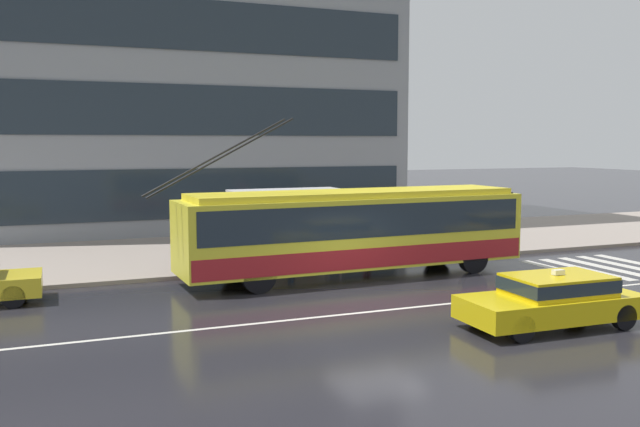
# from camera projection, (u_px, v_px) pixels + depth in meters

# --- Properties ---
(ground_plane) EXTENTS (160.00, 160.00, 0.00)m
(ground_plane) POSITION_uv_depth(u_px,v_px,m) (376.00, 300.00, 19.42)
(ground_plane) COLOR #242328
(sidewalk_slab) EXTENTS (80.00, 10.00, 0.14)m
(sidewalk_slab) POSITION_uv_depth(u_px,v_px,m) (269.00, 248.00, 28.52)
(sidewalk_slab) COLOR gray
(sidewalk_slab) RESTS_ON ground_plane
(crosswalk_stripe_edge_near) EXTENTS (0.44, 4.40, 0.01)m
(crosswalk_stripe_edge_near) POSITION_uv_depth(u_px,v_px,m) (565.00, 271.00, 23.76)
(crosswalk_stripe_edge_near) COLOR beige
(crosswalk_stripe_edge_near) RESTS_ON ground_plane
(crosswalk_stripe_inner_a) EXTENTS (0.44, 4.40, 0.01)m
(crosswalk_stripe_inner_a) POSITION_uv_depth(u_px,v_px,m) (585.00, 269.00, 24.10)
(crosswalk_stripe_inner_a) COLOR beige
(crosswalk_stripe_inner_a) RESTS_ON ground_plane
(crosswalk_stripe_center) EXTENTS (0.44, 4.40, 0.01)m
(crosswalk_stripe_center) POSITION_uv_depth(u_px,v_px,m) (605.00, 267.00, 24.44)
(crosswalk_stripe_center) COLOR beige
(crosswalk_stripe_center) RESTS_ON ground_plane
(crosswalk_stripe_inner_b) EXTENTS (0.44, 4.40, 0.01)m
(crosswalk_stripe_inner_b) POSITION_uv_depth(u_px,v_px,m) (624.00, 266.00, 24.77)
(crosswalk_stripe_inner_b) COLOR beige
(crosswalk_stripe_inner_b) RESTS_ON ground_plane
(lane_centre_line) EXTENTS (72.00, 0.14, 0.01)m
(lane_centre_line) POSITION_uv_depth(u_px,v_px,m) (396.00, 309.00, 18.31)
(lane_centre_line) COLOR silver
(lane_centre_line) RESTS_ON ground_plane
(trolleybus) EXTENTS (12.75, 2.92, 5.21)m
(trolleybus) POSITION_uv_depth(u_px,v_px,m) (355.00, 229.00, 22.61)
(trolleybus) COLOR yellow
(trolleybus) RESTS_ON ground_plane
(taxi_oncoming_near) EXTENTS (4.49, 1.95, 1.39)m
(taxi_oncoming_near) POSITION_uv_depth(u_px,v_px,m) (554.00, 298.00, 16.51)
(taxi_oncoming_near) COLOR gold
(taxi_oncoming_near) RESTS_ON ground_plane
(bus_shelter) EXTENTS (4.19, 1.57, 2.58)m
(bus_shelter) POSITION_uv_depth(u_px,v_px,m) (284.00, 207.00, 25.55)
(bus_shelter) COLOR gray
(bus_shelter) RESTS_ON sidewalk_slab
(pedestrian_at_shelter) EXTENTS (0.47, 0.47, 1.67)m
(pedestrian_at_shelter) POSITION_uv_depth(u_px,v_px,m) (254.00, 235.00, 24.63)
(pedestrian_at_shelter) COLOR #484D43
(pedestrian_at_shelter) RESTS_ON sidewalk_slab
(pedestrian_approaching_curb) EXTENTS (1.33, 1.33, 1.92)m
(pedestrian_approaching_curb) POSITION_uv_depth(u_px,v_px,m) (289.00, 220.00, 24.48)
(pedestrian_approaching_curb) COLOR navy
(pedestrian_approaching_curb) RESTS_ON sidewalk_slab
(pedestrian_walking_past) EXTENTS (1.33, 1.33, 1.97)m
(pedestrian_walking_past) POSITION_uv_depth(u_px,v_px,m) (365.00, 215.00, 25.34)
(pedestrian_walking_past) COLOR black
(pedestrian_walking_past) RESTS_ON sidewalk_slab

